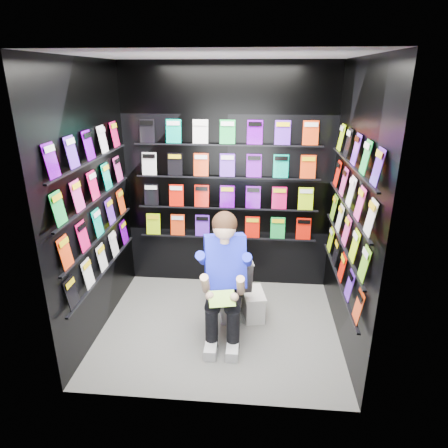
{
  "coord_description": "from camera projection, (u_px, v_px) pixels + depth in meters",
  "views": [
    {
      "loc": [
        0.36,
        -3.46,
        2.46
      ],
      "look_at": [
        0.03,
        0.15,
        1.09
      ],
      "focal_mm": 32.0,
      "sensor_mm": 36.0,
      "label": 1
    }
  ],
  "objects": [
    {
      "name": "held_comic",
      "position": [
        222.0,
        299.0,
        3.56
      ],
      "size": [
        0.26,
        0.18,
        0.1
      ],
      "primitive_type": "cube",
      "rotation": [
        -0.96,
        0.0,
        0.21
      ],
      "color": "green",
      "rests_on": "reader"
    },
    {
      "name": "comics_right",
      "position": [
        349.0,
        211.0,
        3.57
      ],
      "size": [
        0.06,
        1.7,
        1.37
      ],
      "primitive_type": null,
      "color": "red",
      "rests_on": "wall_right"
    },
    {
      "name": "comics_back",
      "position": [
        227.0,
        181.0,
        4.57
      ],
      "size": [
        2.1,
        0.06,
        1.37
      ],
      "primitive_type": null,
      "color": "red",
      "rests_on": "wall_back"
    },
    {
      "name": "wall_left",
      "position": [
        92.0,
        205.0,
        3.76
      ],
      "size": [
        0.04,
        2.0,
        2.6
      ],
      "primitive_type": "cube",
      "color": "black",
      "rests_on": "floor"
    },
    {
      "name": "wall_back",
      "position": [
        228.0,
        181.0,
        4.6
      ],
      "size": [
        2.4,
        0.04,
        2.6
      ],
      "primitive_type": "cube",
      "color": "black",
      "rests_on": "floor"
    },
    {
      "name": "toilet",
      "position": [
        228.0,
        280.0,
        4.31
      ],
      "size": [
        0.57,
        0.82,
        0.73
      ],
      "primitive_type": "imported",
      "rotation": [
        0.0,
        0.0,
        3.35
      ],
      "color": "silver",
      "rests_on": "floor"
    },
    {
      "name": "comics_left",
      "position": [
        95.0,
        204.0,
        3.76
      ],
      "size": [
        0.06,
        1.7,
        1.37
      ],
      "primitive_type": null,
      "color": "red",
      "rests_on": "wall_left"
    },
    {
      "name": "wall_front",
      "position": [
        204.0,
        254.0,
        2.73
      ],
      "size": [
        2.4,
        0.04,
        2.6
      ],
      "primitive_type": "cube",
      "color": "black",
      "rests_on": "floor"
    },
    {
      "name": "longbox",
      "position": [
        253.0,
        305.0,
        4.28
      ],
      "size": [
        0.26,
        0.39,
        0.27
      ],
      "primitive_type": "cube",
      "rotation": [
        0.0,
        0.0,
        0.19
      ],
      "color": "silver",
      "rests_on": "floor"
    },
    {
      "name": "longbox_lid",
      "position": [
        254.0,
        293.0,
        4.22
      ],
      "size": [
        0.28,
        0.41,
        0.03
      ],
      "primitive_type": "cube",
      "rotation": [
        0.0,
        0.0,
        0.19
      ],
      "color": "silver",
      "rests_on": "longbox"
    },
    {
      "name": "ceiling",
      "position": [
        218.0,
        55.0,
        3.2
      ],
      "size": [
        2.4,
        2.4,
        0.0
      ],
      "primitive_type": "plane",
      "color": "white",
      "rests_on": "floor"
    },
    {
      "name": "reader",
      "position": [
        225.0,
        262.0,
        3.81
      ],
      "size": [
        0.67,
        0.86,
        1.41
      ],
      "primitive_type": null,
      "rotation": [
        0.0,
        0.0,
        0.21
      ],
      "color": "#1D25E2",
      "rests_on": "toilet"
    },
    {
      "name": "floor",
      "position": [
        219.0,
        327.0,
        4.12
      ],
      "size": [
        2.4,
        2.4,
        0.0
      ],
      "primitive_type": "plane",
      "color": "slate",
      "rests_on": "ground"
    },
    {
      "name": "wall_right",
      "position": [
        352.0,
        212.0,
        3.56
      ],
      "size": [
        0.04,
        2.0,
        2.6
      ],
      "primitive_type": "cube",
      "color": "black",
      "rests_on": "floor"
    }
  ]
}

